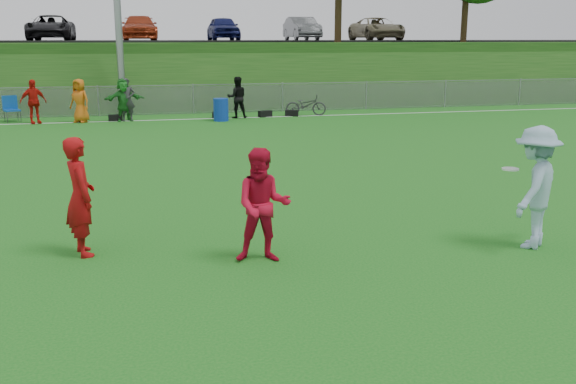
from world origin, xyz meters
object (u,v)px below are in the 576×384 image
object	(u,v)px
recycling_bin	(221,110)
bicycle	(306,105)
player_red_left	(80,197)
player_blue	(535,187)
frisbee	(510,169)
player_red_center	(263,206)

from	to	relation	value
recycling_bin	bicycle	xyz separation A→B (m)	(3.78, 0.98, 0.00)
player_red_left	recycling_bin	bearing A→B (deg)	-32.38
player_blue	frisbee	bearing A→B (deg)	-67.74
frisbee	bicycle	size ratio (longest dim) A/B	0.16
player_red_left	player_red_center	xyz separation A→B (m)	(2.62, -0.94, -0.06)
player_red_center	frisbee	world-z (taller)	player_red_center
recycling_bin	player_red_left	bearing A→B (deg)	-104.89
player_red_center	recycling_bin	bearing A→B (deg)	95.52
player_blue	bicycle	size ratio (longest dim) A/B	1.12
frisbee	recycling_bin	bearing A→B (deg)	97.93
player_blue	recycling_bin	world-z (taller)	player_blue
player_red_center	player_blue	bearing A→B (deg)	6.80
player_blue	bicycle	bearing A→B (deg)	-134.30
frisbee	bicycle	xyz separation A→B (m)	(1.43, 17.81, -0.79)
player_red_center	bicycle	bearing A→B (deg)	84.06
player_red_left	player_blue	bearing A→B (deg)	-117.74
player_red_left	player_red_center	world-z (taller)	player_red_left
player_blue	frisbee	size ratio (longest dim) A/B	7.22
player_red_left	bicycle	distance (m)	18.54
player_blue	recycling_bin	xyz separation A→B (m)	(-2.69, 17.00, -0.52)
player_red_center	frisbee	bearing A→B (deg)	8.98
bicycle	player_red_center	bearing A→B (deg)	176.63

